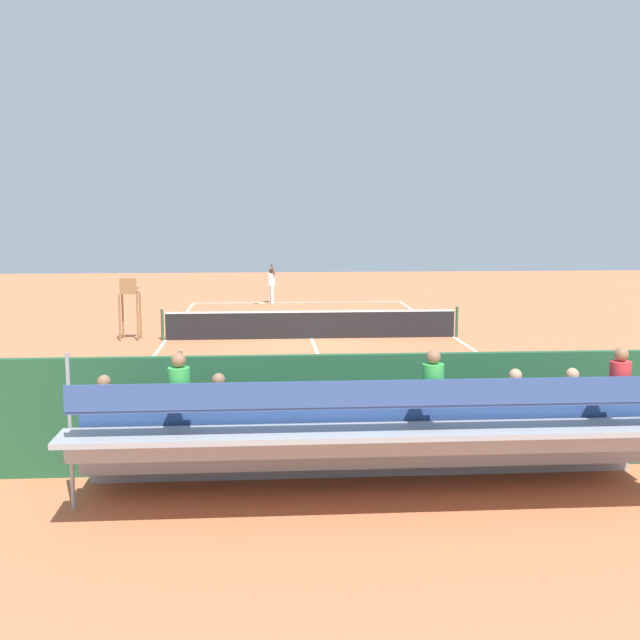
# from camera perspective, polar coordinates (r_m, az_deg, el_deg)

# --- Properties ---
(ground_plane) EXTENTS (60.00, 60.00, 0.00)m
(ground_plane) POSITION_cam_1_polar(r_m,az_deg,el_deg) (27.33, -0.61, -1.35)
(ground_plane) COLOR #CC7047
(court_line_markings) EXTENTS (10.10, 22.20, 0.01)m
(court_line_markings) POSITION_cam_1_polar(r_m,az_deg,el_deg) (27.36, -0.62, -1.33)
(court_line_markings) COLOR white
(court_line_markings) RESTS_ON ground
(tennis_net) EXTENTS (10.30, 0.10, 1.07)m
(tennis_net) POSITION_cam_1_polar(r_m,az_deg,el_deg) (27.25, -0.61, -0.31)
(tennis_net) COLOR black
(tennis_net) RESTS_ON ground
(backdrop_wall) EXTENTS (18.00, 0.16, 2.00)m
(backdrop_wall) POSITION_cam_1_polar(r_m,az_deg,el_deg) (13.46, 3.13, -6.66)
(backdrop_wall) COLOR #235633
(backdrop_wall) RESTS_ON ground
(bleacher_stand) EXTENTS (9.06, 2.40, 2.48)m
(bleacher_stand) POSITION_cam_1_polar(r_m,az_deg,el_deg) (12.15, 4.18, -8.44)
(bleacher_stand) COLOR #9EA0A5
(bleacher_stand) RESTS_ON ground
(umpire_chair) EXTENTS (0.67, 0.67, 2.14)m
(umpire_chair) POSITION_cam_1_polar(r_m,az_deg,el_deg) (27.58, -13.60, 1.27)
(umpire_chair) COLOR olive
(umpire_chair) RESTS_ON ground
(courtside_bench) EXTENTS (1.80, 0.40, 0.93)m
(courtside_bench) POSITION_cam_1_polar(r_m,az_deg,el_deg) (14.76, 12.24, -7.30)
(courtside_bench) COLOR #9E754C
(courtside_bench) RESTS_ON ground
(equipment_bag) EXTENTS (0.90, 0.36, 0.36)m
(equipment_bag) POSITION_cam_1_polar(r_m,az_deg,el_deg) (14.41, 6.87, -9.11)
(equipment_bag) COLOR #B22D2D
(equipment_bag) RESTS_ON ground
(tennis_player) EXTENTS (0.46, 0.56, 1.93)m
(tennis_player) POSITION_cam_1_polar(r_m,az_deg,el_deg) (37.73, -3.53, 2.74)
(tennis_player) COLOR white
(tennis_player) RESTS_ON ground
(tennis_racket) EXTENTS (0.58, 0.40, 0.03)m
(tennis_racket) POSITION_cam_1_polar(r_m,az_deg,el_deg) (37.70, -4.28, 1.20)
(tennis_racket) COLOR black
(tennis_racket) RESTS_ON ground
(tennis_ball_near) EXTENTS (0.07, 0.07, 0.07)m
(tennis_ball_near) POSITION_cam_1_polar(r_m,az_deg,el_deg) (35.21, -1.65, 0.78)
(tennis_ball_near) COLOR #CCDB33
(tennis_ball_near) RESTS_ON ground
(line_judge) EXTENTS (0.36, 0.53, 1.93)m
(line_judge) POSITION_cam_1_polar(r_m,az_deg,el_deg) (14.29, -10.34, -5.85)
(line_judge) COLOR #232328
(line_judge) RESTS_ON ground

